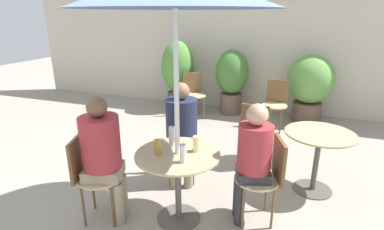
{
  "coord_description": "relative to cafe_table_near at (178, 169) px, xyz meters",
  "views": [
    {
      "loc": [
        1.13,
        -2.22,
        1.94
      ],
      "look_at": [
        0.16,
        0.5,
        0.96
      ],
      "focal_mm": 28.0,
      "sensor_mm": 36.0,
      "label": 1
    }
  ],
  "objects": [
    {
      "name": "ground_plane",
      "position": [
        -0.16,
        -0.1,
        -0.55
      ],
      "size": [
        20.0,
        20.0,
        0.0
      ],
      "primitive_type": "plane",
      "color": "gray"
    },
    {
      "name": "storefront_wall",
      "position": [
        -0.16,
        3.92,
        0.95
      ],
      "size": [
        10.0,
        0.06,
        3.0
      ],
      "color": "beige",
      "rests_on": "ground_plane"
    },
    {
      "name": "cafe_table_near",
      "position": [
        0.0,
        0.0,
        0.0
      ],
      "size": [
        0.8,
        0.8,
        0.71
      ],
      "color": "#514C47",
      "rests_on": "ground_plane"
    },
    {
      "name": "cafe_table_far",
      "position": [
        1.28,
        0.99,
        -0.01
      ],
      "size": [
        0.75,
        0.75,
        0.71
      ],
      "color": "#514C47",
      "rests_on": "ground_plane"
    },
    {
      "name": "bistro_chair_0",
      "position": [
        0.8,
        0.27,
        -0.02
      ],
      "size": [
        0.47,
        0.45,
        0.86
      ],
      "rotation": [
        0.0,
        0.0,
        -1.25
      ],
      "color": "tan",
      "rests_on": "ground_plane"
    },
    {
      "name": "bistro_chair_1",
      "position": [
        -0.27,
        0.8,
        -0.02
      ],
      "size": [
        0.45,
        0.47,
        0.86
      ],
      "rotation": [
        0.0,
        0.0,
        0.32
      ],
      "color": "tan",
      "rests_on": "ground_plane"
    },
    {
      "name": "bistro_chair_2",
      "position": [
        -0.8,
        -0.27,
        -0.02
      ],
      "size": [
        0.47,
        0.45,
        0.86
      ],
      "rotation": [
        0.0,
        0.0,
        -4.39
      ],
      "color": "tan",
      "rests_on": "ground_plane"
    },
    {
      "name": "bistro_chair_3",
      "position": [
        0.67,
        2.88,
        -0.02
      ],
      "size": [
        0.42,
        0.43,
        0.86
      ],
      "rotation": [
        0.0,
        0.0,
        6.21
      ],
      "color": "tan",
      "rests_on": "ground_plane"
    },
    {
      "name": "bistro_chair_4",
      "position": [
        -0.9,
        3.03,
        -0.02
      ],
      "size": [
        0.48,
        0.49,
        0.86
      ],
      "rotation": [
        0.0,
        0.0,
        0.65
      ],
      "color": "tan",
      "rests_on": "ground_plane"
    },
    {
      "name": "bistro_chair_5",
      "position": [
        0.53,
        1.42,
        -0.02
      ],
      "size": [
        0.42,
        0.43,
        0.86
      ],
      "rotation": [
        0.0,
        0.0,
        3.08
      ],
      "color": "tan",
      "rests_on": "ground_plane"
    },
    {
      "name": "seated_person_0",
      "position": [
        0.66,
        0.22,
        0.17
      ],
      "size": [
        0.37,
        0.35,
        1.2
      ],
      "rotation": [
        0.0,
        0.0,
        -1.25
      ],
      "color": "#2D2D33",
      "rests_on": "ground_plane"
    },
    {
      "name": "seated_person_1",
      "position": [
        -0.22,
        0.66,
        0.18
      ],
      "size": [
        0.4,
        0.42,
        1.23
      ],
      "rotation": [
        0.0,
        0.0,
        0.32
      ],
      "color": "gray",
      "rests_on": "ground_plane"
    },
    {
      "name": "seated_person_2",
      "position": [
        -0.66,
        -0.22,
        0.19
      ],
      "size": [
        0.42,
        0.4,
        1.26
      ],
      "rotation": [
        0.0,
        0.0,
        1.89
      ],
      "color": "gray",
      "rests_on": "ground_plane"
    },
    {
      "name": "beer_glass_0",
      "position": [
        -0.12,
        0.14,
        0.27
      ],
      "size": [
        0.06,
        0.06,
        0.2
      ],
      "color": "silver",
      "rests_on": "cafe_table_near"
    },
    {
      "name": "beer_glass_1",
      "position": [
        -0.17,
        -0.07,
        0.24
      ],
      "size": [
        0.06,
        0.06,
        0.14
      ],
      "color": "#B28433",
      "rests_on": "cafe_table_near"
    },
    {
      "name": "beer_glass_2",
      "position": [
        0.11,
        -0.14,
        0.25
      ],
      "size": [
        0.06,
        0.06,
        0.17
      ],
      "color": "silver",
      "rests_on": "cafe_table_near"
    },
    {
      "name": "beer_glass_3",
      "position": [
        0.15,
        0.1,
        0.24
      ],
      "size": [
        0.07,
        0.07,
        0.15
      ],
      "color": "beige",
      "rests_on": "cafe_table_near"
    },
    {
      "name": "potted_plant_0",
      "position": [
        -1.36,
        3.36,
        0.27
      ],
      "size": [
        0.67,
        0.67,
        1.44
      ],
      "color": "#47423D",
      "rests_on": "ground_plane"
    },
    {
      "name": "potted_plant_1",
      "position": [
        -0.25,
        3.48,
        0.19
      ],
      "size": [
        0.66,
        0.66,
        1.29
      ],
      "color": "brown",
      "rests_on": "ground_plane"
    },
    {
      "name": "potted_plant_2",
      "position": [
        1.21,
        3.49,
        0.18
      ],
      "size": [
        0.84,
        0.84,
        1.25
      ],
      "color": "brown",
      "rests_on": "ground_plane"
    }
  ]
}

